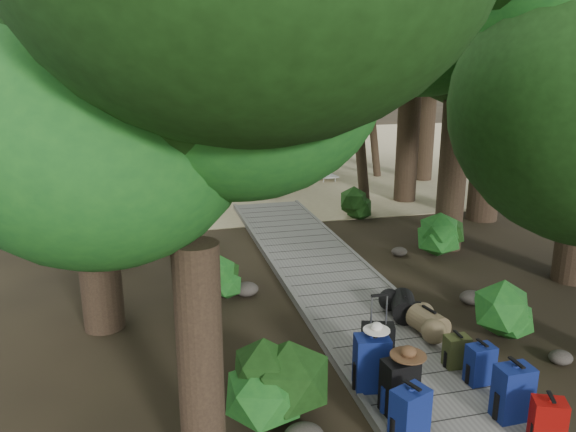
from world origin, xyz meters
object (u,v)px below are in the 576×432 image
object	(u,v)px
backpack_left_c	(372,360)
backpack_right_b	(513,390)
duffel_right_black	(404,306)
backpack_left_a	(410,414)
duffel_right_khaki	(428,322)
backpack_right_d	(457,350)
suitcase_on_boardwalk	(377,347)
lone_suitcase_on_sand	(270,187)
backpack_right_a	(548,421)
backpack_right_c	(480,362)
backpack_left_b	(399,384)
kayak	(168,187)
sun_lounger	(325,172)

from	to	relation	value
backpack_left_c	backpack_right_b	size ratio (longest dim) A/B	1.09
duffel_right_black	backpack_right_b	bearing A→B (deg)	-67.93
backpack_left_a	duffel_right_khaki	distance (m)	2.76
backpack_right_b	backpack_right_d	distance (m)	1.24
suitcase_on_boardwalk	lone_suitcase_on_sand	bearing A→B (deg)	102.26
backpack_right_a	duffel_right_black	bearing A→B (deg)	115.22
backpack_right_c	backpack_left_b	bearing A→B (deg)	-169.34
backpack_left_b	backpack_right_a	world-z (taller)	backpack_left_b
duffel_right_black	kayak	world-z (taller)	duffel_right_black
backpack_left_a	duffel_right_black	size ratio (longest dim) A/B	1.17
sun_lounger	suitcase_on_boardwalk	bearing A→B (deg)	-114.13
backpack_right_b	sun_lounger	xyz separation A→B (m)	(2.35, 14.52, -0.20)
backpack_left_c	kayak	bearing A→B (deg)	108.14
backpack_left_a	sun_lounger	bearing A→B (deg)	55.20
backpack_right_b	kayak	bearing A→B (deg)	103.14
backpack_right_b	suitcase_on_boardwalk	xyz separation A→B (m)	(-1.15, 1.43, -0.04)
duffel_right_black	kayak	bearing A→B (deg)	128.20
backpack_right_c	duffel_right_black	size ratio (longest dim) A/B	0.92
duffel_right_khaki	duffel_right_black	bearing A→B (deg)	88.01
backpack_left_a	suitcase_on_boardwalk	size ratio (longest dim) A/B	1.10
backpack_left_a	suitcase_on_boardwalk	world-z (taller)	backpack_left_a
backpack_right_d	lone_suitcase_on_sand	bearing A→B (deg)	93.58
suitcase_on_boardwalk	kayak	bearing A→B (deg)	117.45
backpack_right_c	backpack_right_d	distance (m)	0.46
backpack_right_c	sun_lounger	bearing A→B (deg)	77.48
backpack_right_a	suitcase_on_boardwalk	distance (m)	2.32
backpack_right_b	lone_suitcase_on_sand	world-z (taller)	backpack_right_b
backpack_left_b	backpack_right_a	bearing A→B (deg)	-43.28
backpack_right_d	duffel_right_khaki	world-z (taller)	backpack_right_d
backpack_right_a	duffel_right_black	distance (m)	3.42
backpack_left_a	kayak	size ratio (longest dim) A/B	0.21
backpack_left_b	backpack_right_d	xyz separation A→B (m)	(1.25, 0.78, -0.13)
kayak	backpack_right_d	bearing A→B (deg)	-80.39
backpack_right_c	sun_lounger	world-z (taller)	backpack_right_c
backpack_right_c	backpack_right_b	bearing A→B (deg)	-97.69
backpack_left_c	backpack_right_d	size ratio (longest dim) A/B	1.62
backpack_right_d	sun_lounger	world-z (taller)	backpack_right_d
duffel_right_khaki	sun_lounger	world-z (taller)	sun_lounger
kayak	backpack_right_b	bearing A→B (deg)	-81.63
backpack_right_b	kayak	distance (m)	14.27
backpack_left_a	lone_suitcase_on_sand	xyz separation A→B (m)	(1.15, 12.44, -0.15)
suitcase_on_boardwalk	sun_lounger	size ratio (longest dim) A/B	0.40
backpack_right_a	backpack_right_b	distance (m)	0.56
backpack_right_d	suitcase_on_boardwalk	xyz separation A→B (m)	(-1.13, 0.19, 0.09)
backpack_left_b	duffel_right_khaki	bearing A→B (deg)	46.70
duffel_right_black	lone_suitcase_on_sand	world-z (taller)	lone_suitcase_on_sand
duffel_right_khaki	lone_suitcase_on_sand	world-z (taller)	lone_suitcase_on_sand
backpack_right_b	backpack_left_a	bearing A→B (deg)	-175.79
sun_lounger	lone_suitcase_on_sand	bearing A→B (deg)	-149.01
backpack_left_a	backpack_right_d	xyz separation A→B (m)	(1.40, 1.36, -0.12)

